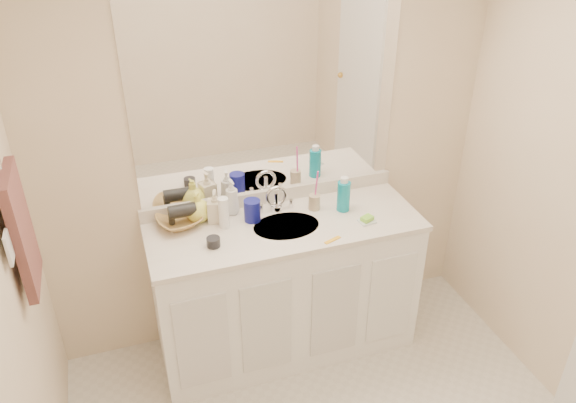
% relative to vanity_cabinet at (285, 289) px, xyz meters
% --- Properties ---
extents(wall_back, '(2.60, 0.02, 2.40)m').
position_rel_vanity_cabinet_xyz_m(wall_back, '(0.00, 0.28, 0.77)').
color(wall_back, beige).
rests_on(wall_back, floor).
extents(vanity_cabinet, '(1.50, 0.55, 0.85)m').
position_rel_vanity_cabinet_xyz_m(vanity_cabinet, '(0.00, 0.00, 0.00)').
color(vanity_cabinet, white).
rests_on(vanity_cabinet, floor).
extents(countertop, '(1.52, 0.57, 0.03)m').
position_rel_vanity_cabinet_xyz_m(countertop, '(0.00, 0.00, 0.44)').
color(countertop, silver).
rests_on(countertop, vanity_cabinet).
extents(backsplash, '(1.52, 0.03, 0.08)m').
position_rel_vanity_cabinet_xyz_m(backsplash, '(0.00, 0.26, 0.50)').
color(backsplash, silver).
rests_on(backsplash, countertop).
extents(sink_basin, '(0.37, 0.37, 0.02)m').
position_rel_vanity_cabinet_xyz_m(sink_basin, '(0.00, -0.02, 0.44)').
color(sink_basin, beige).
rests_on(sink_basin, countertop).
extents(faucet, '(0.02, 0.02, 0.11)m').
position_rel_vanity_cabinet_xyz_m(faucet, '(0.00, 0.16, 0.51)').
color(faucet, silver).
rests_on(faucet, countertop).
extents(mirror, '(1.48, 0.01, 1.20)m').
position_rel_vanity_cabinet_xyz_m(mirror, '(0.00, 0.27, 1.14)').
color(mirror, white).
rests_on(mirror, wall_back).
extents(blue_mug, '(0.12, 0.12, 0.13)m').
position_rel_vanity_cabinet_xyz_m(blue_mug, '(-0.16, 0.10, 0.52)').
color(blue_mug, navy).
rests_on(blue_mug, countertop).
extents(tan_cup, '(0.07, 0.07, 0.09)m').
position_rel_vanity_cabinet_xyz_m(tan_cup, '(0.21, 0.10, 0.50)').
color(tan_cup, tan).
rests_on(tan_cup, countertop).
extents(toothbrush, '(0.02, 0.04, 0.19)m').
position_rel_vanity_cabinet_xyz_m(toothbrush, '(0.22, 0.10, 0.60)').
color(toothbrush, '#EB3EA5').
rests_on(toothbrush, tan_cup).
extents(mouthwash_bottle, '(0.10, 0.10, 0.18)m').
position_rel_vanity_cabinet_xyz_m(mouthwash_bottle, '(0.36, 0.04, 0.54)').
color(mouthwash_bottle, '#0E8FA8').
rests_on(mouthwash_bottle, countertop).
extents(soap_dish, '(0.10, 0.08, 0.01)m').
position_rel_vanity_cabinet_xyz_m(soap_dish, '(0.44, -0.13, 0.46)').
color(soap_dish, white).
rests_on(soap_dish, countertop).
extents(green_soap, '(0.08, 0.07, 0.02)m').
position_rel_vanity_cabinet_xyz_m(green_soap, '(0.44, -0.13, 0.48)').
color(green_soap, '#80D433').
rests_on(green_soap, soap_dish).
extents(orange_comb, '(0.10, 0.06, 0.00)m').
position_rel_vanity_cabinet_xyz_m(orange_comb, '(0.19, -0.23, 0.46)').
color(orange_comb, yellow).
rests_on(orange_comb, countertop).
extents(dark_jar, '(0.08, 0.08, 0.05)m').
position_rel_vanity_cabinet_xyz_m(dark_jar, '(-0.42, -0.09, 0.48)').
color(dark_jar, black).
rests_on(dark_jar, countertop).
extents(extra_white_bottle, '(0.07, 0.07, 0.18)m').
position_rel_vanity_cabinet_xyz_m(extra_white_bottle, '(-0.32, 0.08, 0.54)').
color(extra_white_bottle, white).
rests_on(extra_white_bottle, countertop).
extents(soap_bottle_white, '(0.09, 0.09, 0.21)m').
position_rel_vanity_cabinet_xyz_m(soap_bottle_white, '(-0.25, 0.21, 0.56)').
color(soap_bottle_white, silver).
rests_on(soap_bottle_white, countertop).
extents(soap_bottle_cream, '(0.11, 0.11, 0.19)m').
position_rel_vanity_cabinet_xyz_m(soap_bottle_cream, '(-0.35, 0.15, 0.55)').
color(soap_bottle_cream, beige).
rests_on(soap_bottle_cream, countertop).
extents(soap_bottle_yellow, '(0.17, 0.17, 0.17)m').
position_rel_vanity_cabinet_xyz_m(soap_bottle_yellow, '(-0.44, 0.19, 0.54)').
color(soap_bottle_yellow, '#EDEE5C').
rests_on(soap_bottle_yellow, countertop).
extents(wicker_basket, '(0.29, 0.29, 0.06)m').
position_rel_vanity_cabinet_xyz_m(wicker_basket, '(-0.55, 0.17, 0.48)').
color(wicker_basket, '#9F7840').
rests_on(wicker_basket, countertop).
extents(hair_dryer, '(0.15, 0.08, 0.07)m').
position_rel_vanity_cabinet_xyz_m(hair_dryer, '(-0.53, 0.17, 0.54)').
color(hair_dryer, black).
rests_on(hair_dryer, wicker_basket).
extents(hand_towel, '(0.04, 0.32, 0.55)m').
position_rel_vanity_cabinet_xyz_m(hand_towel, '(-1.25, -0.25, 0.82)').
color(hand_towel, '#4B2A28').
rests_on(hand_towel, towel_ring).
extents(switch_plate, '(0.01, 0.08, 0.13)m').
position_rel_vanity_cabinet_xyz_m(switch_plate, '(-1.27, -0.45, 0.88)').
color(switch_plate, white).
rests_on(switch_plate, wall_left).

